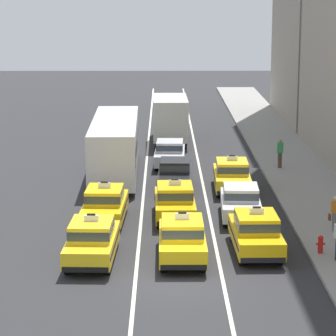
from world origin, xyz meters
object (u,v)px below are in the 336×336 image
taxi_right_third (232,175)px  taxi_left_nearest (92,240)px  taxi_left_second (105,204)px  taxi_center_second (175,201)px  taxi_center_nearest (182,238)px  box_truck_center_fifth (170,118)px  sedan_center_fourth (170,153)px  pedestrian_trailing (335,213)px  bus_left_third (115,144)px  sedan_right_second (241,201)px  sedan_center_third (175,173)px  pedestrian_mid_block (280,153)px  taxi_right_nearest (256,232)px  fire_hydrant (321,243)px

taxi_right_third → taxi_left_nearest: bearing=-119.0°
taxi_left_second → taxi_center_second: bearing=10.1°
taxi_center_nearest → box_truck_center_fifth: size_ratio=0.65×
sedan_center_fourth → box_truck_center_fifth: size_ratio=0.62×
sedan_center_fourth → taxi_right_third: bearing=-62.6°
box_truck_center_fifth → taxi_left_second: bearing=-98.9°
taxi_center_second → pedestrian_trailing: 7.31m
bus_left_third → pedestrian_trailing: bearing=-48.8°
bus_left_third → sedan_right_second: bearing=-55.5°
bus_left_third → sedan_center_fourth: size_ratio=2.58×
sedan_center_third → pedestrian_mid_block: bearing=36.0°
taxi_center_nearest → sedan_center_third: 11.87m
box_truck_center_fifth → sedan_center_third: bearing=-89.3°
sedan_center_third → taxi_right_third: (2.99, -0.58, 0.03)m
bus_left_third → sedan_center_third: bearing=-43.6°
sedan_center_third → taxi_right_nearest: (3.10, -11.07, 0.03)m
pedestrian_trailing → fire_hydrant: pedestrian_trailing is taller
taxi_right_nearest → pedestrian_mid_block: taxi_right_nearest is taller
taxi_center_second → taxi_right_third: same height
bus_left_third → sedan_center_fourth: 4.08m
taxi_left_second → taxi_left_nearest: bearing=-91.3°
taxi_right_nearest → sedan_right_second: 5.07m
taxi_center_nearest → taxi_center_second: same height
taxi_right_nearest → fire_hydrant: size_ratio=6.29×
sedan_center_fourth → taxi_right_third: taxi_right_third is taller
taxi_right_third → fire_hydrant: 11.31m
taxi_left_nearest → taxi_left_second: 5.47m
taxi_right_third → box_truck_center_fifth: bearing=102.7°
taxi_left_nearest → taxi_center_nearest: 3.53m
bus_left_third → taxi_center_second: bearing=-70.6°
taxi_left_nearest → pedestrian_mid_block: size_ratio=2.67×
taxi_center_nearest → taxi_center_second: 5.80m
taxi_left_nearest → taxi_left_second: bearing=88.7°
taxi_left_second → pedestrian_trailing: bearing=-10.1°
sedan_center_third → box_truck_center_fifth: bearing=90.7°
taxi_center_nearest → bus_left_third: bearing=103.0°
taxi_center_second → taxi_right_nearest: bearing=-57.4°
taxi_center_second → sedan_right_second: 3.05m
taxi_center_nearest → taxi_right_nearest: size_ratio=0.99×
pedestrian_mid_block → fire_hydrant: (-0.62, -16.10, -0.48)m
taxi_left_nearest → fire_hydrant: 9.06m
taxi_right_nearest → pedestrian_mid_block: (3.14, 15.59, 0.15)m
taxi_left_second → taxi_right_nearest: (6.38, -4.43, 0.00)m
taxi_left_second → sedan_right_second: (6.23, 0.65, -0.03)m
sedan_center_fourth → taxi_center_nearest: bearing=-88.9°
taxi_left_second → taxi_center_second: (3.19, 0.57, 0.00)m
taxi_center_second → fire_hydrant: taxi_center_second is taller
taxi_center_nearest → sedan_right_second: (2.84, 5.87, -0.03)m
box_truck_center_fifth → sedan_right_second: 19.64m
taxi_left_nearest → pedestrian_mid_block: (9.65, 16.63, 0.15)m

